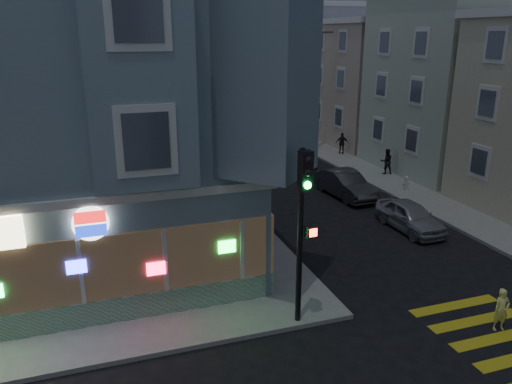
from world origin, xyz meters
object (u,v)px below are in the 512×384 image
parked_car_c (292,155)px  traffic_signal (303,209)px  running_child (501,310)px  parked_car_b (345,184)px  street_tree_far (258,81)px  utility_pole (317,86)px  street_tree_near (289,89)px  fire_hydrant (406,182)px  parked_car_d (276,131)px  pedestrian_b (342,143)px  parked_car_a (410,216)px  pedestrian_a (386,161)px

parked_car_c → traffic_signal: traffic_signal is taller
running_child → parked_car_b: parked_car_b is taller
street_tree_far → utility_pole: bearing=-90.8°
street_tree_near → utility_pole: bearing=-91.9°
fire_hydrant → parked_car_b: bearing=174.3°
parked_car_b → parked_car_d: 16.03m
running_child → pedestrian_b: pedestrian_b is taller
street_tree_far → traffic_signal: (-10.92, -35.83, -0.20)m
utility_pole → parked_car_a: (-2.96, -16.24, -4.15)m
pedestrian_a → fire_hydrant: pedestrian_a is taller
utility_pole → street_tree_far: 14.03m
parked_car_c → street_tree_far: bearing=75.4°
parked_car_b → parked_car_d: parked_car_b is taller
traffic_signal → parked_car_d: bearing=63.5°
street_tree_near → pedestrian_b: (0.80, -8.37, -3.02)m
parked_car_a → running_child: bearing=-107.2°
running_child → parked_car_d: (3.88, 28.76, 0.01)m
parked_car_a → fire_hydrant: bearing=55.9°
pedestrian_a → traffic_signal: 18.25m
pedestrian_b → parked_car_d: pedestrian_b is taller
pedestrian_b → parked_car_d: 7.60m
traffic_signal → running_child: bearing=-27.3°
pedestrian_b → fire_hydrant: 9.05m
pedestrian_a → parked_car_c: (-4.40, 4.51, -0.27)m
parked_car_b → parked_car_d: bearing=78.2°
utility_pole → traffic_signal: size_ratio=1.70×
running_child → utility_pole: bearing=86.4°
parked_car_b → utility_pole: bearing=68.6°
parked_car_d → traffic_signal: (-9.42, -26.71, 3.07)m
street_tree_near → fire_hydrant: street_tree_near is taller
utility_pole → traffic_signal: utility_pole is taller
parked_car_d → fire_hydrant: bearing=-79.2°
street_tree_near → traffic_signal: bearing=-111.4°
street_tree_far → pedestrian_a: 22.34m
running_child → street_tree_near: bearing=88.4°
street_tree_far → running_child: bearing=-98.1°
running_child → parked_car_d: bearing=91.0°
traffic_signal → street_tree_far: bearing=66.0°
running_child → traffic_signal: (-5.55, 2.05, 3.08)m
pedestrian_b → traffic_signal: 22.90m
street_tree_near → street_tree_far: (0.00, 8.00, 0.00)m
utility_pole → running_child: size_ratio=6.81×
parked_car_c → parked_car_b: bearing=-93.1°
street_tree_near → running_child: bearing=-100.2°
utility_pole → pedestrian_b: size_ratio=5.88×
street_tree_far → parked_car_b: (-3.60, -25.02, -3.23)m
parked_car_a → parked_car_d: 21.17m
street_tree_near → parked_car_b: (-3.60, -17.02, -3.23)m
parked_car_a → parked_car_b: bearing=93.8°
street_tree_far → parked_car_b: 25.48m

